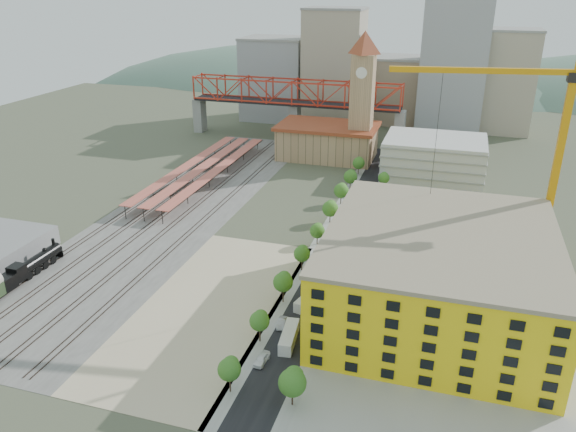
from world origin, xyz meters
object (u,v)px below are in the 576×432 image
(locomotive, at_px, (29,268))
(clock_tower, at_px, (363,86))
(site_trailer_a, at_px, (289,337))
(site_trailer_b, at_px, (308,300))
(site_trailer_d, at_px, (328,260))
(tower_crane, at_px, (546,133))
(car_0, at_px, (262,359))
(site_trailer_c, at_px, (320,277))
(construction_building, at_px, (438,274))

(locomotive, bearing_deg, clock_tower, 62.52)
(locomotive, relative_size, site_trailer_a, 2.55)
(clock_tower, bearing_deg, site_trailer_b, -85.62)
(clock_tower, bearing_deg, site_trailer_d, -84.65)
(tower_crane, bearing_deg, site_trailer_b, -146.92)
(clock_tower, relative_size, locomotive, 2.15)
(site_trailer_a, height_order, car_0, site_trailer_a)
(clock_tower, relative_size, site_trailer_b, 5.85)
(clock_tower, height_order, site_trailer_b, clock_tower)
(car_0, bearing_deg, site_trailer_b, 87.20)
(site_trailer_d, bearing_deg, car_0, -101.88)
(locomotive, bearing_deg, tower_crane, 18.14)
(site_trailer_d, relative_size, car_0, 2.18)
(site_trailer_b, xyz_separation_m, site_trailer_d, (0.00, 18.95, 0.17))
(tower_crane, height_order, site_trailer_c, tower_crane)
(clock_tower, height_order, tower_crane, tower_crane)
(construction_building, xyz_separation_m, tower_crane, (18.97, 24.84, 24.48))
(site_trailer_b, bearing_deg, construction_building, 23.58)
(clock_tower, distance_m, site_trailer_d, 90.11)
(tower_crane, xyz_separation_m, car_0, (-47.97, -50.96, -33.10))
(site_trailer_a, bearing_deg, car_0, -118.41)
(site_trailer_c, bearing_deg, site_trailer_d, 79.23)
(clock_tower, xyz_separation_m, site_trailer_d, (8.00, -85.50, -27.31))
(site_trailer_a, xyz_separation_m, site_trailer_c, (0.00, 24.64, -0.01))
(construction_building, height_order, site_trailer_a, construction_building)
(car_0, bearing_deg, site_trailer_a, 72.95)
(site_trailer_a, distance_m, car_0, 7.98)
(clock_tower, distance_m, site_trailer_c, 98.33)
(construction_building, xyz_separation_m, car_0, (-29.00, -26.11, -8.62))
(construction_building, height_order, locomotive, construction_building)
(locomotive, xyz_separation_m, site_trailer_a, (66.00, -7.23, -0.95))
(site_trailer_d, distance_m, car_0, 40.73)
(site_trailer_d, bearing_deg, site_trailer_b, -97.65)
(locomotive, height_order, site_trailer_c, locomotive)
(construction_building, relative_size, tower_crane, 0.92)
(clock_tower, height_order, site_trailer_a, clock_tower)
(clock_tower, relative_size, tower_crane, 0.95)
(site_trailer_b, bearing_deg, clock_tower, 108.24)
(tower_crane, xyz_separation_m, site_trailer_a, (-44.97, -43.58, -32.59))
(clock_tower, distance_m, construction_building, 107.36)
(clock_tower, distance_m, car_0, 129.26)
(locomotive, relative_size, site_trailer_c, 2.56)
(site_trailer_a, xyz_separation_m, car_0, (-3.00, -7.38, -0.51))
(tower_crane, relative_size, car_0, 11.79)
(site_trailer_c, bearing_deg, tower_crane, 12.07)
(site_trailer_c, relative_size, car_0, 2.03)
(clock_tower, relative_size, site_trailer_d, 5.12)
(tower_crane, relative_size, site_trailer_a, 5.79)
(clock_tower, xyz_separation_m, car_0, (5.00, -126.11, -27.90))
(tower_crane, bearing_deg, site_trailer_a, -135.90)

